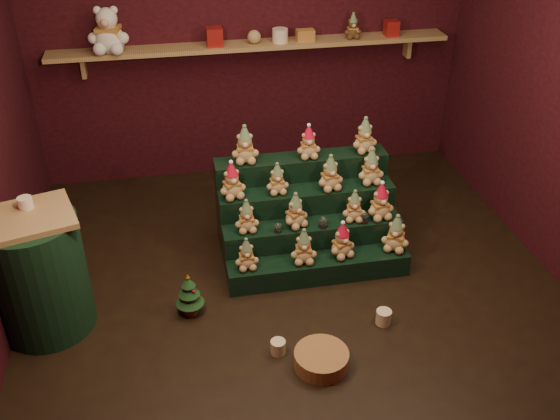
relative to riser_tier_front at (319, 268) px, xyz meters
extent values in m
plane|color=black|center=(-0.21, -0.09, -0.09)|extent=(4.00, 4.00, 0.00)
cube|color=black|center=(-0.21, 1.96, 1.31)|extent=(4.00, 0.10, 2.80)
cube|color=black|center=(-0.21, -2.14, 1.31)|extent=(4.00, 0.10, 2.80)
cube|color=#A98754|center=(-0.21, 1.78, 1.21)|extent=(3.60, 0.26, 0.04)
cube|color=#A98754|center=(-1.71, 1.85, 1.09)|extent=(0.04, 0.12, 0.20)
cube|color=#A98754|center=(1.29, 1.85, 1.09)|extent=(0.04, 0.12, 0.20)
cube|color=black|center=(0.00, 0.00, 0.00)|extent=(1.40, 0.22, 0.18)
cube|color=black|center=(0.00, 0.22, 0.09)|extent=(1.40, 0.22, 0.36)
cube|color=black|center=(0.00, 0.44, 0.18)|extent=(1.40, 0.22, 0.54)
cube|color=black|center=(0.00, 0.66, 0.27)|extent=(1.40, 0.22, 0.72)
cylinder|color=black|center=(-0.29, 0.16, 0.28)|extent=(0.05, 0.05, 0.02)
sphere|color=white|center=(-0.29, 0.16, 0.32)|extent=(0.06, 0.06, 0.06)
cylinder|color=black|center=(0.06, 0.16, 0.28)|extent=(0.06, 0.06, 0.03)
sphere|color=white|center=(0.06, 0.16, 0.33)|extent=(0.07, 0.07, 0.07)
cylinder|color=black|center=(0.39, 0.16, 0.28)|extent=(0.06, 0.06, 0.02)
sphere|color=white|center=(0.39, 0.16, 0.32)|extent=(0.06, 0.06, 0.06)
cube|color=#A98754|center=(-1.97, -0.15, 0.79)|extent=(0.70, 0.63, 0.04)
cylinder|color=black|center=(-1.97, -0.15, 0.34)|extent=(0.62, 0.62, 0.86)
cylinder|color=beige|center=(-1.97, -0.05, 0.84)|extent=(0.09, 0.09, 0.08)
cylinder|color=#472619|center=(-1.00, -0.22, -0.06)|extent=(0.10, 0.10, 0.05)
cone|color=#123317|center=(-1.00, -0.22, 0.05)|extent=(0.20, 0.20, 0.10)
cone|color=#123317|center=(-1.00, -0.22, 0.12)|extent=(0.15, 0.15, 0.09)
cone|color=#123317|center=(-1.00, -0.22, 0.19)|extent=(0.10, 0.10, 0.07)
cone|color=gold|center=(-1.00, -0.22, 0.24)|extent=(0.03, 0.03, 0.03)
cylinder|color=beige|center=(-0.46, -0.73, -0.04)|extent=(0.10, 0.10, 0.10)
cylinder|color=beige|center=(0.32, -0.59, -0.04)|extent=(0.11, 0.11, 0.11)
cylinder|color=olive|center=(-0.20, -0.90, -0.03)|extent=(0.43, 0.43, 0.11)
cube|color=maroon|center=(-0.55, 1.76, 1.31)|extent=(0.14, 0.14, 0.16)
cylinder|color=beige|center=(0.04, 1.76, 1.29)|extent=(0.14, 0.14, 0.12)
cube|color=maroon|center=(1.08, 1.76, 1.30)|extent=(0.12, 0.12, 0.14)
sphere|color=tan|center=(-0.20, 1.76, 1.29)|extent=(0.12, 0.12, 0.12)
cube|color=orange|center=(0.27, 1.76, 1.28)|extent=(0.16, 0.10, 0.10)
camera|label=1|loc=(-1.01, -3.69, 2.90)|focal=40.00mm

